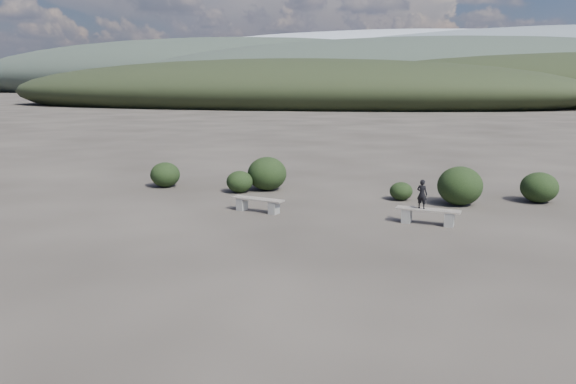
# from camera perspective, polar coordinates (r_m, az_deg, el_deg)

# --- Properties ---
(ground) EXTENTS (1200.00, 1200.00, 0.00)m
(ground) POSITION_cam_1_polar(r_m,az_deg,el_deg) (13.75, -0.72, -7.37)
(ground) COLOR #2D2823
(ground) RESTS_ON ground
(bench_left) EXTENTS (1.94, 0.83, 0.47)m
(bench_left) POSITION_cam_1_polar(r_m,az_deg,el_deg) (19.15, -3.10, -1.19)
(bench_left) COLOR slate
(bench_left) RESTS_ON ground
(bench_right) EXTENTS (2.00, 0.67, 0.49)m
(bench_right) POSITION_cam_1_polar(r_m,az_deg,el_deg) (17.99, 14.02, -2.28)
(bench_right) COLOR slate
(bench_right) RESTS_ON ground
(seated_person) EXTENTS (0.39, 0.32, 0.92)m
(seated_person) POSITION_cam_1_polar(r_m,az_deg,el_deg) (17.88, 13.46, -0.20)
(seated_person) COLOR black
(seated_person) RESTS_ON bench_right
(shrub_a) EXTENTS (1.06, 1.06, 0.87)m
(shrub_a) POSITION_cam_1_polar(r_m,az_deg,el_deg) (22.59, -4.94, 1.05)
(shrub_a) COLOR black
(shrub_a) RESTS_ON ground
(shrub_b) EXTENTS (1.60, 1.60, 1.37)m
(shrub_b) POSITION_cam_1_polar(r_m,az_deg,el_deg) (22.99, -2.14, 1.88)
(shrub_b) COLOR black
(shrub_b) RESTS_ON ground
(shrub_c) EXTENTS (0.85, 0.85, 0.68)m
(shrub_c) POSITION_cam_1_polar(r_m,az_deg,el_deg) (21.48, 11.42, 0.09)
(shrub_c) COLOR black
(shrub_c) RESTS_ON ground
(shrub_d) EXTENTS (1.60, 1.60, 1.40)m
(shrub_d) POSITION_cam_1_polar(r_m,az_deg,el_deg) (21.08, 17.07, 0.61)
(shrub_d) COLOR black
(shrub_d) RESTS_ON ground
(shrub_e) EXTENTS (1.34, 1.34, 1.12)m
(shrub_e) POSITION_cam_1_polar(r_m,az_deg,el_deg) (22.59, 24.17, 0.43)
(shrub_e) COLOR black
(shrub_e) RESTS_ON ground
(shrub_f) EXTENTS (1.24, 1.24, 1.05)m
(shrub_f) POSITION_cam_1_polar(r_m,az_deg,el_deg) (24.26, -12.37, 1.73)
(shrub_f) COLOR black
(shrub_f) RESTS_ON ground
(mountain_ridges) EXTENTS (500.00, 400.00, 56.00)m
(mountain_ridges) POSITION_cam_1_polar(r_m,az_deg,el_deg) (351.89, 12.78, 11.84)
(mountain_ridges) COLOR black
(mountain_ridges) RESTS_ON ground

